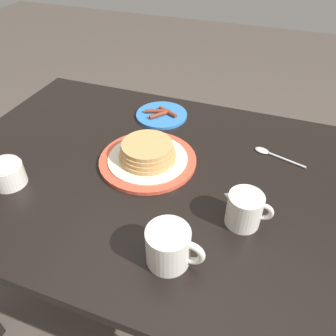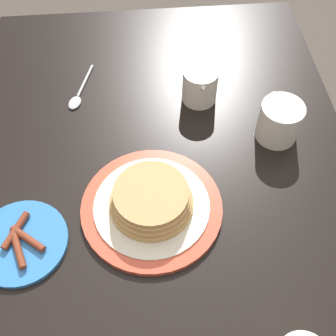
{
  "view_description": "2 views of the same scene",
  "coord_description": "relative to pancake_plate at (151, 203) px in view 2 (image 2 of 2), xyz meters",
  "views": [
    {
      "loc": [
        0.27,
        -0.66,
        1.35
      ],
      "look_at": [
        0.03,
        -0.01,
        0.77
      ],
      "focal_mm": 35.0,
      "sensor_mm": 36.0,
      "label": 1
    },
    {
      "loc": [
        -0.48,
        0.03,
        1.49
      ],
      "look_at": [
        0.03,
        -0.01,
        0.77
      ],
      "focal_mm": 45.0,
      "sensor_mm": 36.0,
      "label": 2
    }
  ],
  "objects": [
    {
      "name": "coffee_mug",
      "position": [
        0.18,
        -0.3,
        0.02
      ],
      "size": [
        0.13,
        0.1,
        0.09
      ],
      "color": "silver",
      "rests_on": "dining_table"
    },
    {
      "name": "pancake_plate",
      "position": [
        0.0,
        0.0,
        0.0
      ],
      "size": [
        0.29,
        0.29,
        0.07
      ],
      "color": "#DB5138",
      "rests_on": "dining_table"
    },
    {
      "name": "side_plate_bacon",
      "position": [
        -0.05,
        0.26,
        -0.02
      ],
      "size": [
        0.18,
        0.18,
        0.02
      ],
      "color": "#337AC6",
      "rests_on": "dining_table"
    },
    {
      "name": "spoon",
      "position": [
        0.34,
        0.16,
        -0.02
      ],
      "size": [
        0.16,
        0.06,
        0.01
      ],
      "color": "silver",
      "rests_on": "dining_table"
    },
    {
      "name": "dining_table",
      "position": [
        0.05,
        -0.03,
        -0.15
      ],
      "size": [
        1.28,
        0.86,
        0.74
      ],
      "color": "black",
      "rests_on": "ground_plane"
    },
    {
      "name": "ground_plane",
      "position": [
        0.05,
        -0.03,
        -0.76
      ],
      "size": [
        8.0,
        8.0,
        0.0
      ],
      "primitive_type": "plane",
      "color": "#51473F"
    },
    {
      "name": "creamer_pitcher",
      "position": [
        0.3,
        -0.14,
        0.02
      ],
      "size": [
        0.12,
        0.08,
        0.1
      ],
      "color": "silver",
      "rests_on": "dining_table"
    }
  ]
}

